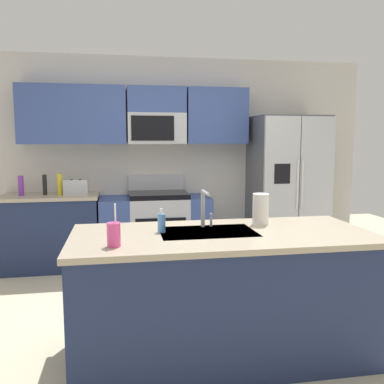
% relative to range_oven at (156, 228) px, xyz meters
% --- Properties ---
extents(ground_plane, '(9.00, 9.00, 0.00)m').
position_rel_range_oven_xyz_m(ground_plane, '(0.24, -1.80, -0.44)').
color(ground_plane, beige).
rests_on(ground_plane, ground).
extents(kitchen_wall_unit, '(5.20, 0.43, 2.60)m').
position_rel_range_oven_xyz_m(kitchen_wall_unit, '(0.10, 0.28, 1.03)').
color(kitchen_wall_unit, beige).
rests_on(kitchen_wall_unit, ground).
extents(back_counter, '(1.13, 0.63, 0.90)m').
position_rel_range_oven_xyz_m(back_counter, '(-1.25, -0.00, 0.01)').
color(back_counter, '#1E2A4D').
rests_on(back_counter, ground).
extents(range_oven, '(1.36, 0.61, 1.10)m').
position_rel_range_oven_xyz_m(range_oven, '(0.00, 0.00, 0.00)').
color(range_oven, '#B7BABF').
rests_on(range_oven, ground).
extents(refrigerator, '(0.90, 0.76, 1.85)m').
position_rel_range_oven_xyz_m(refrigerator, '(1.71, -0.07, 0.48)').
color(refrigerator, '#4C4F54').
rests_on(refrigerator, ground).
extents(island_counter, '(2.12, 0.96, 0.90)m').
position_rel_range_oven_xyz_m(island_counter, '(0.28, -2.32, 0.01)').
color(island_counter, '#1E2A4D').
rests_on(island_counter, ground).
extents(toaster, '(0.28, 0.16, 0.18)m').
position_rel_range_oven_xyz_m(toaster, '(-0.95, -0.05, 0.55)').
color(toaster, '#B7BABF').
rests_on(toaster, back_counter).
extents(pepper_mill, '(0.05, 0.05, 0.24)m').
position_rel_range_oven_xyz_m(pepper_mill, '(-1.31, -0.00, 0.58)').
color(pepper_mill, black).
rests_on(pepper_mill, back_counter).
extents(bottle_yellow, '(0.06, 0.06, 0.25)m').
position_rel_range_oven_xyz_m(bottle_yellow, '(-1.13, -0.05, 0.58)').
color(bottle_yellow, yellow).
rests_on(bottle_yellow, back_counter).
extents(bottle_purple, '(0.06, 0.06, 0.24)m').
position_rel_range_oven_xyz_m(bottle_purple, '(-1.57, -0.03, 0.57)').
color(bottle_purple, purple).
rests_on(bottle_purple, back_counter).
extents(sink_faucet, '(0.08, 0.21, 0.28)m').
position_rel_range_oven_xyz_m(sink_faucet, '(0.19, -2.12, 0.62)').
color(sink_faucet, '#B7BABF').
rests_on(sink_faucet, island_counter).
extents(drink_cup_pink, '(0.08, 0.08, 0.27)m').
position_rel_range_oven_xyz_m(drink_cup_pink, '(-0.47, -2.57, 0.53)').
color(drink_cup_pink, '#EA4C93').
rests_on(drink_cup_pink, island_counter).
extents(soap_dispenser, '(0.06, 0.06, 0.17)m').
position_rel_range_oven_xyz_m(soap_dispenser, '(-0.15, -2.23, 0.53)').
color(soap_dispenser, '#4C8CD8').
rests_on(soap_dispenser, island_counter).
extents(paper_towel_roll, '(0.12, 0.12, 0.24)m').
position_rel_range_oven_xyz_m(paper_towel_roll, '(0.64, -2.09, 0.58)').
color(paper_towel_roll, white).
rests_on(paper_towel_roll, island_counter).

